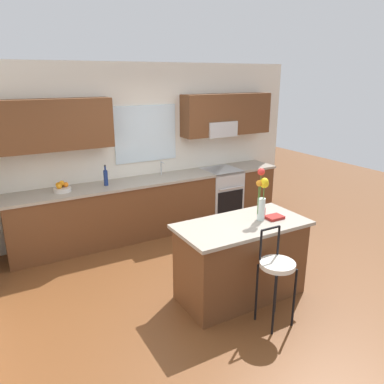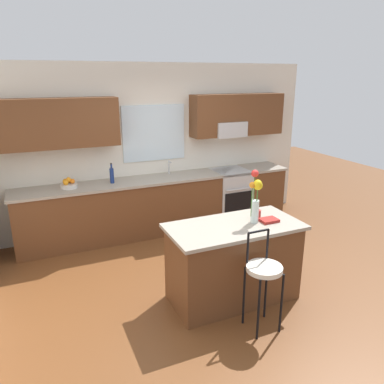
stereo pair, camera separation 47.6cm
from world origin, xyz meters
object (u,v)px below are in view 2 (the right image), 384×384
(flower_vase, at_px, (256,195))
(fruit_bowl_oranges, at_px, (69,184))
(kitchen_island, at_px, (233,262))
(mug_ceramic, at_px, (257,214))
(bottle_olive_oil, at_px, (112,175))
(oven_range, at_px, (230,195))
(cookbook, at_px, (269,220))
(bar_stool_near, at_px, (264,273))

(flower_vase, height_order, fruit_bowl_oranges, flower_vase)
(kitchen_island, distance_m, mug_ceramic, 0.62)
(fruit_bowl_oranges, relative_size, bottle_olive_oil, 0.77)
(oven_range, relative_size, mug_ceramic, 10.22)
(kitchen_island, relative_size, mug_ceramic, 16.70)
(mug_ceramic, distance_m, fruit_bowl_oranges, 2.84)
(oven_range, bearing_deg, kitchen_island, -118.46)
(bottle_olive_oil, bearing_deg, kitchen_island, -68.45)
(oven_range, distance_m, mug_ceramic, 2.32)
(kitchen_island, relative_size, cookbook, 7.52)
(kitchen_island, bearing_deg, bottle_olive_oil, 111.55)
(oven_range, relative_size, bar_stool_near, 0.88)
(bar_stool_near, distance_m, flower_vase, 0.87)
(cookbook, height_order, fruit_bowl_oranges, fruit_bowl_oranges)
(bar_stool_near, bearing_deg, kitchen_island, 90.00)
(cookbook, distance_m, fruit_bowl_oranges, 2.99)
(bar_stool_near, height_order, flower_vase, flower_vase)
(mug_ceramic, bearing_deg, kitchen_island, -165.17)
(kitchen_island, relative_size, bottle_olive_oil, 4.82)
(bar_stool_near, xyz_separation_m, flower_vase, (0.24, 0.57, 0.60))
(oven_range, distance_m, cookbook, 2.44)
(mug_ceramic, bearing_deg, oven_range, 68.39)
(bar_stool_near, relative_size, bottle_olive_oil, 3.34)
(oven_range, distance_m, bar_stool_near, 3.04)
(oven_range, relative_size, cookbook, 4.60)
(oven_range, xyz_separation_m, fruit_bowl_oranges, (-2.71, 0.03, 0.52))
(flower_vase, xyz_separation_m, cookbook, (0.16, -0.05, -0.30))
(bar_stool_near, bearing_deg, cookbook, 52.21)
(mug_ceramic, relative_size, cookbook, 0.45)
(bar_stool_near, xyz_separation_m, mug_ceramic, (0.36, 0.69, 0.33))
(oven_range, relative_size, kitchen_island, 0.61)
(bar_stool_near, distance_m, fruit_bowl_oranges, 3.22)
(mug_ceramic, xyz_separation_m, bottle_olive_oil, (-1.23, 2.13, 0.08))
(oven_range, relative_size, fruit_bowl_oranges, 3.83)
(oven_range, distance_m, kitchen_island, 2.50)
(kitchen_island, relative_size, fruit_bowl_oranges, 6.26)
(kitchen_island, bearing_deg, oven_range, 61.54)
(oven_range, height_order, fruit_bowl_oranges, fruit_bowl_oranges)
(bar_stool_near, bearing_deg, bottle_olive_oil, 107.31)
(flower_vase, relative_size, fruit_bowl_oranges, 2.51)
(oven_range, bearing_deg, cookbook, -109.09)
(mug_ceramic, bearing_deg, bottle_olive_oil, 120.16)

